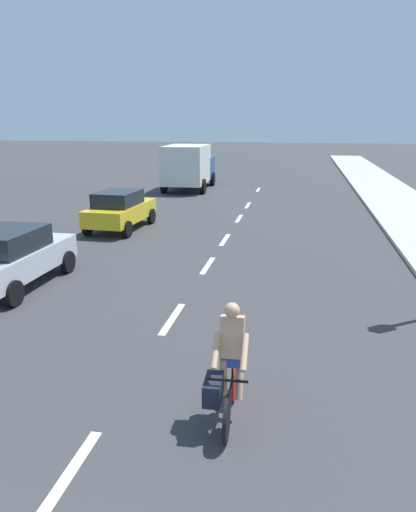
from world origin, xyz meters
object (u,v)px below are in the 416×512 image
object	(u,v)px
delivery_truck	(189,166)
cyclist	(227,368)
parked_car_yellow	(120,209)
parked_car_silver	(11,256)

from	to	relation	value
delivery_truck	cyclist	bearing A→B (deg)	-77.67
parked_car_yellow	delivery_truck	xyz separation A→B (m)	(0.05, 12.13, 0.67)
parked_car_silver	parked_car_yellow	world-z (taller)	same
cyclist	parked_car_silver	world-z (taller)	cyclist
cyclist	parked_car_silver	bearing A→B (deg)	-38.95
cyclist	delivery_truck	xyz separation A→B (m)	(-6.15, 24.18, 0.67)
parked_car_silver	parked_car_yellow	distance (m)	7.21
cyclist	parked_car_yellow	bearing A→B (deg)	-64.94
parked_car_silver	parked_car_yellow	size ratio (longest dim) A/B	1.01
cyclist	delivery_truck	size ratio (longest dim) A/B	0.29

